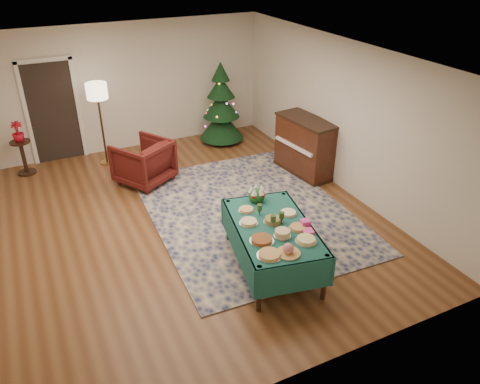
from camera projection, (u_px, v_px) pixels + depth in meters
name	position (u px, v px, depth m)	size (l,w,h in m)	color
room_shell	(185.00, 146.00, 7.24)	(7.00, 7.00, 7.00)	#593319
doorway	(53.00, 110.00, 9.50)	(1.08, 0.04, 2.16)	black
rug	(248.00, 212.00, 8.10)	(3.20, 4.20, 0.02)	#121B46
buffet_table	(273.00, 234.00, 6.50)	(1.39, 1.98, 0.70)	black
platter_0	(270.00, 254.00, 5.82)	(0.32, 0.32, 0.04)	silver
platter_1	(288.00, 250.00, 5.83)	(0.32, 0.32, 0.15)	silver
platter_2	(306.00, 240.00, 6.08)	(0.28, 0.28, 0.06)	silver
platter_3	(262.00, 240.00, 6.09)	(0.33, 0.33, 0.05)	silver
platter_4	(282.00, 233.00, 6.18)	(0.24, 0.24, 0.10)	silver
platter_5	(298.00, 228.00, 6.36)	(0.25, 0.25, 0.04)	silver
platter_6	(249.00, 222.00, 6.47)	(0.27, 0.27, 0.05)	silver
platter_7	(273.00, 220.00, 6.49)	(0.26, 0.26, 0.07)	silver
platter_8	(288.00, 213.00, 6.69)	(0.26, 0.26, 0.04)	silver
platter_9	(246.00, 210.00, 6.77)	(0.24, 0.24, 0.04)	silver
goblet_0	(259.00, 209.00, 6.64)	(0.08, 0.08, 0.16)	#2D471E
goblet_1	(282.00, 217.00, 6.46)	(0.08, 0.08, 0.16)	#2D471E
goblet_2	(273.00, 220.00, 6.39)	(0.08, 0.08, 0.16)	#2D471E
napkin_stack	(308.00, 231.00, 6.27)	(0.14, 0.14, 0.04)	#FA45A4
gift_box	(305.00, 223.00, 6.40)	(0.11, 0.11, 0.09)	#EB41A9
centerpiece	(257.00, 194.00, 6.96)	(0.25, 0.25, 0.29)	#1E4C1E
armchair	(143.00, 160.00, 8.86)	(0.91, 0.85, 0.94)	#4A1310
floor_lamp	(97.00, 96.00, 9.15)	(0.41, 0.41, 1.70)	#A57F3F
side_table	(24.00, 158.00, 9.26)	(0.39, 0.39, 0.69)	black
potted_plant	(18.00, 136.00, 9.03)	(0.22, 0.40, 0.22)	#B50C1F
christmas_tree	(221.00, 107.00, 10.50)	(1.08, 1.08, 1.83)	black
piano	(305.00, 147.00, 9.20)	(0.76, 1.37, 1.13)	black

